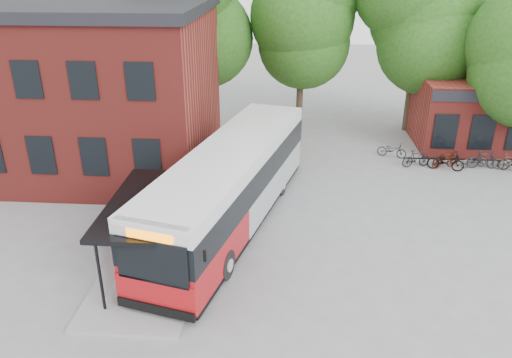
# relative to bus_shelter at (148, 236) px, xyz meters

# --- Properties ---
(ground) EXTENTS (100.00, 100.00, 0.00)m
(ground) POSITION_rel_bus_shelter_xyz_m (4.50, 1.00, -1.45)
(ground) COLOR gray
(station_building) EXTENTS (18.40, 10.40, 8.50)m
(station_building) POSITION_rel_bus_shelter_xyz_m (-8.50, 10.00, 2.80)
(station_building) COLOR maroon
(station_building) RESTS_ON ground
(bus_shelter) EXTENTS (3.60, 7.00, 2.90)m
(bus_shelter) POSITION_rel_bus_shelter_xyz_m (0.00, 0.00, 0.00)
(bus_shelter) COLOR black
(bus_shelter) RESTS_ON ground
(bike_rail) EXTENTS (5.20, 0.10, 0.38)m
(bike_rail) POSITION_rel_bus_shelter_xyz_m (13.78, 11.00, -1.26)
(bike_rail) COLOR black
(bike_rail) RESTS_ON ground
(tree_0) EXTENTS (7.92, 7.92, 11.00)m
(tree_0) POSITION_rel_bus_shelter_xyz_m (-1.50, 17.00, 4.05)
(tree_0) COLOR #1F4D14
(tree_0) RESTS_ON ground
(tree_1) EXTENTS (7.92, 7.92, 10.40)m
(tree_1) POSITION_rel_bus_shelter_xyz_m (5.50, 18.00, 3.75)
(tree_1) COLOR #1F4D14
(tree_1) RESTS_ON ground
(tree_2) EXTENTS (7.92, 7.92, 11.00)m
(tree_2) POSITION_rel_bus_shelter_xyz_m (12.50, 17.00, 4.05)
(tree_2) COLOR #1F4D14
(tree_2) RESTS_ON ground
(city_bus) EXTENTS (6.09, 13.71, 3.41)m
(city_bus) POSITION_rel_bus_shelter_xyz_m (2.53, 3.81, 0.25)
(city_bus) COLOR #AC0F14
(city_bus) RESTS_ON ground
(bicycle_0) EXTENTS (1.74, 1.10, 0.86)m
(bicycle_0) POSITION_rel_bus_shelter_xyz_m (10.73, 11.98, -1.02)
(bicycle_0) COLOR #21222B
(bicycle_0) RESTS_ON ground
(bicycle_1) EXTENTS (1.67, 0.85, 0.96)m
(bicycle_1) POSITION_rel_bus_shelter_xyz_m (11.78, 10.63, -0.97)
(bicycle_1) COLOR black
(bicycle_1) RESTS_ON ground
(bicycle_2) EXTENTS (1.99, 1.06, 1.00)m
(bicycle_2) POSITION_rel_bus_shelter_xyz_m (13.25, 10.29, -0.95)
(bicycle_2) COLOR black
(bicycle_2) RESTS_ON ground
(bicycle_3) EXTENTS (1.57, 0.92, 0.91)m
(bicycle_3) POSITION_rel_bus_shelter_xyz_m (13.27, 10.58, -0.99)
(bicycle_3) COLOR #5A1A0B
(bicycle_3) RESTS_ON ground
(bicycle_4) EXTENTS (1.71, 1.02, 0.85)m
(bicycle_4) POSITION_rel_bus_shelter_xyz_m (13.47, 11.01, -1.03)
(bicycle_4) COLOR black
(bicycle_4) RESTS_ON ground
(bicycle_5) EXTENTS (1.72, 0.49, 1.03)m
(bicycle_5) POSITION_rel_bus_shelter_xyz_m (15.31, 10.65, -0.93)
(bicycle_5) COLOR black
(bicycle_5) RESTS_ON ground
(bicycle_6) EXTENTS (1.65, 1.01, 0.82)m
(bicycle_6) POSITION_rel_bus_shelter_xyz_m (14.88, 10.73, -1.04)
(bicycle_6) COLOR #443F39
(bicycle_6) RESTS_ON ground
(bicycle_7) EXTENTS (1.66, 1.01, 0.97)m
(bicycle_7) POSITION_rel_bus_shelter_xyz_m (16.58, 10.38, -0.97)
(bicycle_7) COLOR #373028
(bicycle_7) RESTS_ON ground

